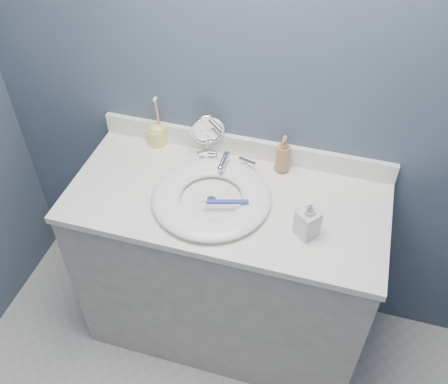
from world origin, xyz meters
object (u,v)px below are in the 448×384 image
at_px(toothbrush_holder, 157,133).
at_px(makeup_mirror, 208,134).
at_px(soap_bottle_clear, 308,218).
at_px(soap_bottle_amber, 283,154).

bearing_deg(toothbrush_holder, makeup_mirror, -4.88).
distance_m(makeup_mirror, toothbrush_holder, 0.24).
bearing_deg(toothbrush_holder, soap_bottle_clear, -25.53).
xyz_separation_m(makeup_mirror, soap_bottle_clear, (0.46, -0.31, -0.03)).
xyz_separation_m(makeup_mirror, soap_bottle_amber, (0.31, -0.00, -0.03)).
bearing_deg(soap_bottle_clear, makeup_mirror, -175.25).
xyz_separation_m(soap_bottle_amber, soap_bottle_clear, (0.15, -0.31, -0.00)).
distance_m(soap_bottle_amber, toothbrush_holder, 0.54).
xyz_separation_m(makeup_mirror, toothbrush_holder, (-0.23, 0.02, -0.06)).
bearing_deg(soap_bottle_clear, toothbrush_holder, -166.77).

